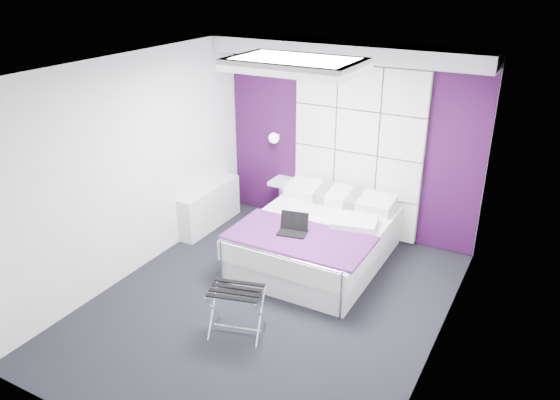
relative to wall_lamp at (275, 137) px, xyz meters
name	(u,v)px	position (x,y,z in m)	size (l,w,h in m)	color
floor	(268,304)	(1.05, -2.06, -1.22)	(4.40, 4.40, 0.00)	black
ceiling	(266,68)	(1.05, -2.06, 1.38)	(4.40, 4.40, 0.00)	white
wall_back	(348,140)	(1.05, 0.14, 0.08)	(3.60, 3.60, 0.00)	white
wall_left	(133,167)	(-0.75, -2.06, 0.08)	(4.40, 4.40, 0.00)	white
wall_right	(445,236)	(2.85, -2.06, 0.08)	(4.40, 4.40, 0.00)	white
accent_wall	(348,140)	(1.05, 0.13, 0.08)	(3.58, 0.02, 2.58)	#350D38
soffit	(346,51)	(1.05, -0.11, 1.28)	(3.58, 0.50, 0.20)	silver
headboard	(357,152)	(1.20, 0.08, -0.05)	(1.80, 0.08, 2.30)	white
skylight	(295,63)	(1.05, -1.46, 1.33)	(1.36, 0.86, 0.12)	white
wall_lamp	(275,137)	(0.00, 0.00, 0.00)	(0.15, 0.15, 0.15)	white
radiator	(210,207)	(-0.64, -0.76, -0.92)	(0.22, 1.20, 0.60)	silver
bed	(317,239)	(1.11, -0.93, -0.92)	(1.67, 2.01, 0.71)	silver
nightstand	(288,183)	(0.23, -0.04, -0.63)	(0.48, 0.38, 0.05)	silver
luggage_rack	(237,311)	(1.03, -2.65, -0.96)	(0.52, 0.38, 0.51)	silver
laptop	(294,228)	(1.00, -1.35, -0.60)	(0.33, 0.24, 0.24)	black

